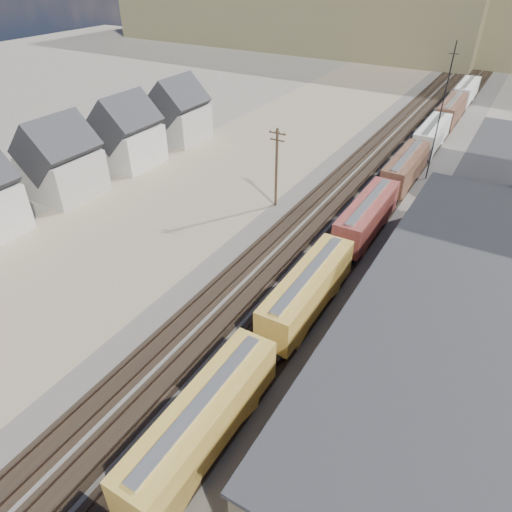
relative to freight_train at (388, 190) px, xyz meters
The scene contains 9 objects.
ballast_bed 5.14m from the freight_train, 151.13° to the left, with size 18.00×200.00×0.06m, color #4C4742.
dirt_yard 25.23m from the freight_train, 161.63° to the right, with size 24.00×180.00×0.03m, color gray.
rail_tracks 5.52m from the freight_train, 154.28° to the left, with size 11.40×200.00×0.24m.
freight_train is the anchor object (origin of this frame).
warehouse 25.50m from the freight_train, 63.98° to the right, with size 12.40×40.40×7.25m.
utility_pole_north 13.87m from the freight_train, 154.35° to the right, with size 2.20×0.32×10.00m.
radio_mast 13.83m from the freight_train, 79.69° to the left, with size 1.20×0.16×18.00m.
townhouse_row 44.23m from the freight_train, 148.79° to the right, with size 8.15×68.16×10.47m.
hills_north 120.60m from the freight_train, 91.73° to the left, with size 265.00×80.00×32.00m.
Camera 1 is at (15.63, -3.67, 27.17)m, focal length 32.00 mm.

